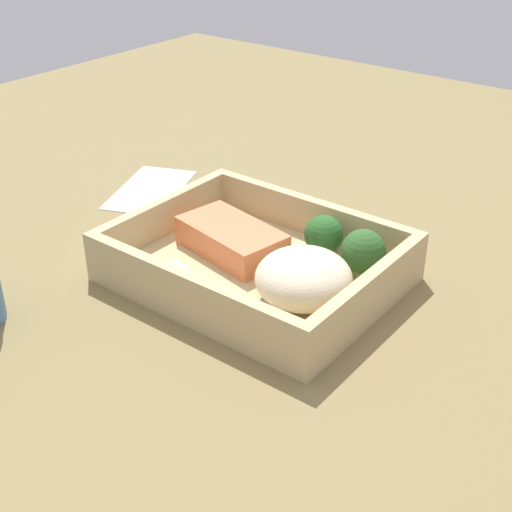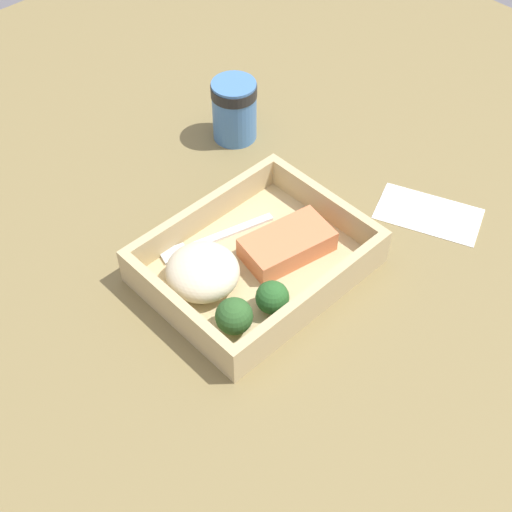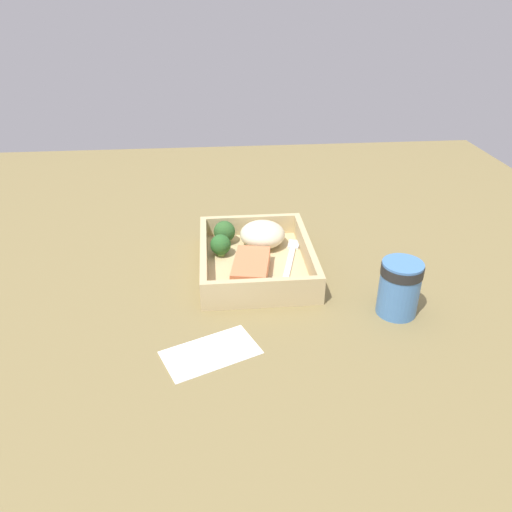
% 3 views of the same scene
% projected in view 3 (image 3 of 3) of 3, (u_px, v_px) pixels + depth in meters
% --- Properties ---
extents(ground_plane, '(1.60, 1.60, 0.02)m').
position_uv_depth(ground_plane, '(256.00, 273.00, 0.96)').
color(ground_plane, olive).
extents(takeout_tray, '(0.27, 0.21, 0.01)m').
position_uv_depth(takeout_tray, '(256.00, 266.00, 0.95)').
color(takeout_tray, tan).
rests_on(takeout_tray, ground_plane).
extents(tray_rim, '(0.27, 0.21, 0.04)m').
position_uv_depth(tray_rim, '(256.00, 254.00, 0.94)').
color(tray_rim, tan).
rests_on(tray_rim, takeout_tray).
extents(salmon_fillet, '(0.12, 0.08, 0.03)m').
position_uv_depth(salmon_fillet, '(251.00, 268.00, 0.90)').
color(salmon_fillet, '#DC7749').
rests_on(salmon_fillet, takeout_tray).
extents(mashed_potatoes, '(0.09, 0.09, 0.05)m').
position_uv_depth(mashed_potatoes, '(262.00, 234.00, 1.00)').
color(mashed_potatoes, beige).
rests_on(mashed_potatoes, takeout_tray).
extents(broccoli_floret_1, '(0.04, 0.04, 0.04)m').
position_uv_depth(broccoli_floret_1, '(221.00, 245.00, 0.96)').
color(broccoli_floret_1, '#74A555').
rests_on(broccoli_floret_1, takeout_tray).
extents(broccoli_floret_2, '(0.04, 0.04, 0.05)m').
position_uv_depth(broccoli_floret_2, '(224.00, 232.00, 1.01)').
color(broccoli_floret_2, '#82AA5D').
rests_on(broccoli_floret_2, takeout_tray).
extents(fork, '(0.16, 0.06, 0.00)m').
position_uv_depth(fork, '(291.00, 256.00, 0.97)').
color(fork, silver).
rests_on(fork, takeout_tray).
extents(paper_cup, '(0.07, 0.07, 0.09)m').
position_uv_depth(paper_cup, '(400.00, 285.00, 0.80)').
color(paper_cup, '#4577B5').
rests_on(paper_cup, ground_plane).
extents(receipt_slip, '(0.12, 0.16, 0.00)m').
position_uv_depth(receipt_slip, '(211.00, 352.00, 0.74)').
color(receipt_slip, white).
rests_on(receipt_slip, ground_plane).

